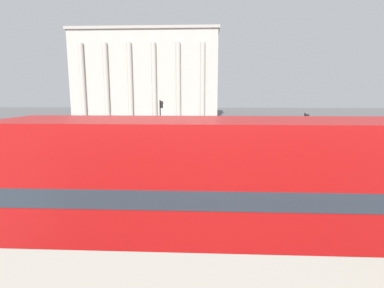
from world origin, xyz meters
name	(u,v)px	position (x,y,z in m)	size (l,w,h in m)	color
double_decker_bus	(219,190)	(-0.14, 5.07, 2.28)	(11.00, 2.73, 4.09)	black
plaza_building_left	(148,75)	(-12.07, 58.22, 8.29)	(27.90, 12.33, 16.57)	#BCB2A8
traffic_light_near	(340,149)	(5.88, 11.93, 2.14)	(0.42, 0.24, 3.24)	black
traffic_light_mid	(305,128)	(6.92, 20.26, 2.18)	(0.42, 0.24, 3.31)	black
traffic_light_far	(161,114)	(-5.07, 28.05, 2.65)	(0.42, 0.24, 4.08)	black
car_black	(136,136)	(-7.23, 25.89, 0.70)	(4.20, 1.93, 1.35)	black
car_navy	(138,133)	(-7.44, 27.76, 0.70)	(4.20, 1.93, 1.35)	black
pedestrian_grey	(236,154)	(1.38, 16.08, 1.03)	(0.32, 0.32, 1.79)	#282B33
pedestrian_black	(134,153)	(-5.11, 16.38, 0.97)	(0.32, 0.32, 1.69)	#282B33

